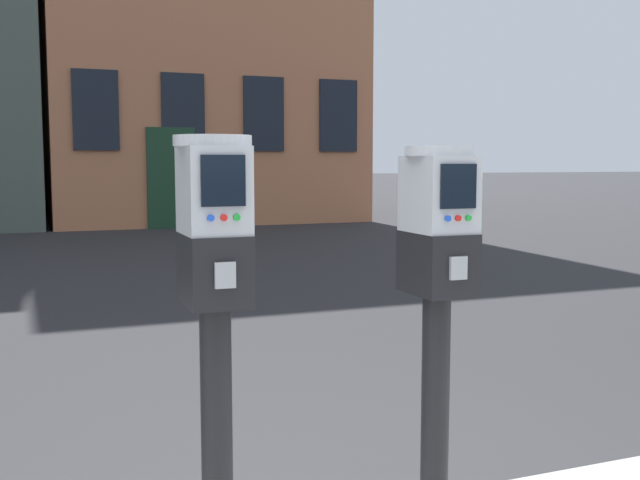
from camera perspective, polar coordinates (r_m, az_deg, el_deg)
parking_meter_near_kerb at (r=2.16m, az=-7.87°, el=-3.22°), size 0.22×0.25×1.32m
parking_meter_twin_adjacent at (r=2.43m, az=8.75°, el=-2.61°), size 0.22×0.25×1.30m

